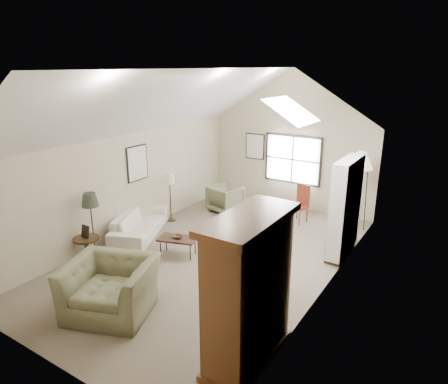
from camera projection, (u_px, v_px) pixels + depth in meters
The scene contains 18 objects.
room_shell at pixel (213, 110), 7.88m from camera, with size 5.01×8.01×4.00m.
window at pixel (293, 159), 11.55m from camera, with size 1.72×0.08×1.42m, color black.
skylight at pixel (293, 109), 7.93m from camera, with size 0.80×1.20×0.52m, color white, non-canonical shape.
wall_art at pixel (196, 155), 10.85m from camera, with size 1.97×3.71×0.88m.
armoire at pixel (249, 291), 5.47m from camera, with size 0.60×1.50×2.20m, color brown.
tv_alcove at pixel (345, 206), 8.59m from camera, with size 0.32×1.30×2.10m, color white.
media_console at pixel (341, 242), 8.86m from camera, with size 0.34×1.18×0.60m, color #382316.
tv_panel at pixel (343, 216), 8.67m from camera, with size 0.05×0.90×0.55m, color black.
sofa at pixel (140, 224), 9.86m from camera, with size 2.18×0.85×0.64m, color beige.
armchair_near at pixel (110, 288), 6.76m from camera, with size 1.41×1.23×0.92m, color #71714F.
armchair_far at pixel (226, 199), 11.51m from camera, with size 0.81×0.84×0.76m, color #5E6144.
coffee_table at pixel (178, 247), 8.85m from camera, with size 0.84×0.46×0.43m, color #331F15.
bowl at pixel (178, 237), 8.77m from camera, with size 0.20×0.20×0.05m, color #3C2118.
side_table at pixel (87, 249), 8.58m from camera, with size 0.55×0.55×0.55m, color #3D2B19.
side_chair at pixel (299, 204), 10.66m from camera, with size 0.40×0.40×1.03m, color maroon.
tripod_lamp at pixel (357, 191), 9.94m from camera, with size 0.61×0.61×2.10m, color silver, non-canonical shape.
dark_lamp at pixel (92, 225), 8.60m from camera, with size 0.36×0.36×1.52m, color black, non-canonical shape.
tan_lamp at pixel (170, 197), 10.71m from camera, with size 0.27×0.27×1.37m, color tan, non-canonical shape.
Camera 1 is at (4.47, -6.64, 4.06)m, focal length 32.00 mm.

